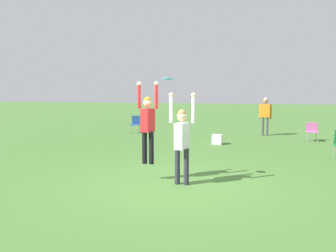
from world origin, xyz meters
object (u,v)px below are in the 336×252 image
person_jumping (148,121)px  camping_chair_1 (312,130)px  cooler_box (217,139)px  person_spectator_near (265,112)px  person_defending (182,136)px  camping_chair_2 (135,123)px  frisbee (168,79)px

person_jumping → camping_chair_1: bearing=-21.5°
camping_chair_1 → person_jumping: bearing=57.1°
camping_chair_1 → cooler_box: (-3.88, -2.04, -0.29)m
person_spectator_near → cooler_box: 4.07m
person_defending → camping_chair_2: (-4.64, 8.90, -0.57)m
camping_chair_1 → cooler_box: bearing=25.2°
person_spectator_near → person_defending: bearing=-87.5°
frisbee → camping_chair_2: 10.03m
camping_chair_1 → person_spectator_near: (-1.96, 1.42, 0.67)m
cooler_box → camping_chair_2: bearing=149.8°
camping_chair_2 → person_spectator_near: size_ratio=0.49×
person_defending → camping_chair_2: size_ratio=2.30×
person_jumping → person_spectator_near: bearing=-7.4°
frisbee → cooler_box: size_ratio=0.64×
person_jumping → person_defending: size_ratio=0.93×
person_jumping → person_defending: person_jumping is taller
frisbee → person_jumping: bearing=170.1°
person_jumping → camping_chair_2: size_ratio=2.15×
person_jumping → camping_chair_1: (4.75, 8.10, -0.94)m
person_jumping → person_defending: bearing=-90.0°
frisbee → camping_chair_1: size_ratio=0.32×
frisbee → camping_chair_1: frisbee is taller
person_defending → camping_chair_1: 9.13m
camping_chair_2 → person_spectator_near: person_spectator_near is taller
frisbee → cooler_box: bearing=86.8°
person_defending → cooler_box: bearing=-171.2°
camping_chair_1 → camping_chair_2: camping_chair_2 is taller
person_spectator_near → cooler_box: size_ratio=4.70×
person_jumping → person_defending: 0.93m
camping_chair_1 → person_spectator_near: person_spectator_near is taller
camping_chair_1 → person_defending: bearing=62.2°
person_defending → camping_chair_2: person_defending is taller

